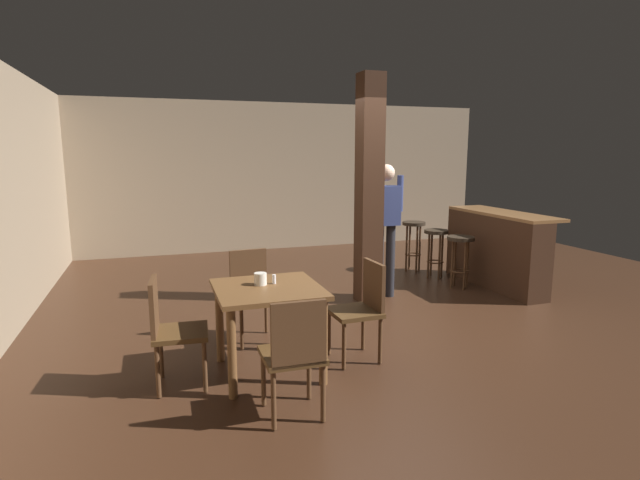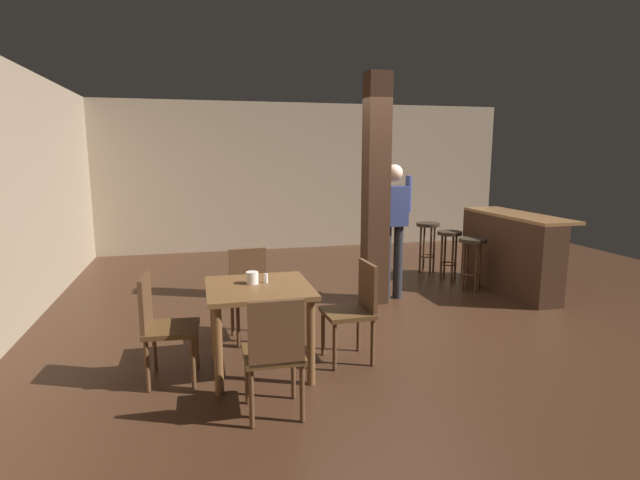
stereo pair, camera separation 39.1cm
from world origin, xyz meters
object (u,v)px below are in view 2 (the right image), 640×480
Objects in this scene: chair_north at (250,289)px; bar_stool_near at (472,251)px; bar_counter at (509,252)px; chair_east at (355,306)px; chair_west at (162,323)px; dining_table at (259,302)px; napkin_cup at (252,278)px; standing_person at (393,222)px; bar_stool_mid at (449,243)px; chair_south at (274,350)px; salt_shaker at (266,278)px; bar_stool_far at (428,235)px.

chair_north is 1.22× the size of bar_stool_near.
bar_counter is 0.52m from bar_stool_near.
chair_east is at bearing -141.21° from bar_stool_near.
chair_west is 4.77m from bar_counter.
napkin_cup reaches higher than dining_table.
chair_west and chair_east have the same top height.
bar_counter is at bearing -0.31° from standing_person.
bar_stool_mid is (3.09, 2.42, -0.06)m from dining_table.
bar_counter is (3.62, 2.57, 0.03)m from chair_south.
chair_east is 0.52× the size of standing_person.
napkin_cup is 0.06× the size of standing_person.
dining_table is 0.21m from salt_shaker.
dining_table is at bearing -149.68° from bar_stool_near.
napkin_cup is 0.13× the size of bar_stool_far.
bar_counter is 0.86m from bar_stool_mid.
salt_shaker is at bearing -85.14° from chair_north.
bar_stool_mid is at bearing 91.53° from bar_stool_near.
chair_east is at bearing -147.88° from bar_counter.
chair_east reaches higher than bar_stool_near.
standing_person is 2.36× the size of bar_stool_near.
chair_north is 2.19m from standing_person.
salt_shaker reaches higher than bar_stool_mid.
chair_south is 11.19× the size of salt_shaker.
salt_shaker is (-0.79, 0.07, 0.29)m from chair_east.
bar_counter reaches higher than chair_east.
bar_stool_mid is at bearing 47.27° from chair_east.
bar_stool_near is at bearing 29.68° from salt_shaker.
bar_counter reaches higher than chair_north.
chair_south is at bearing -144.67° from bar_counter.
bar_stool_mid is (1.16, 0.67, -0.45)m from standing_person.
chair_south is at bearing -139.66° from bar_stool_near.
bar_stool_far reaches higher than bar_stool_near.
bar_stool_far is at bearing 100.42° from bar_stool_mid.
standing_person is at bearing 53.24° from chair_south.
salt_shaker reaches higher than bar_stool_near.
bar_counter is at bearing 24.36° from napkin_cup.
chair_east is (1.66, 0.04, 0.00)m from chair_west.
standing_person is (1.91, 0.94, 0.50)m from chair_north.
dining_table is 0.83m from chair_south.
bar_stool_far is at bearing 43.12° from napkin_cup.
chair_west is 1.13× the size of bar_stool_far.
napkin_cup is (-0.06, -0.73, 0.30)m from chair_north.
chair_north is 1.17m from chair_east.
bar_stool_near is (3.90, 1.85, 0.05)m from chair_west.
salt_shaker is (0.12, 0.00, -0.01)m from napkin_cup.
bar_stool_near is 1.12m from bar_stool_far.
bar_stool_mid is at bearing 128.37° from bar_counter.
chair_west is at bearing -147.75° from bar_stool_mid.
dining_table reaches higher than bar_stool_near.
chair_south reaches higher than bar_stool_near.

